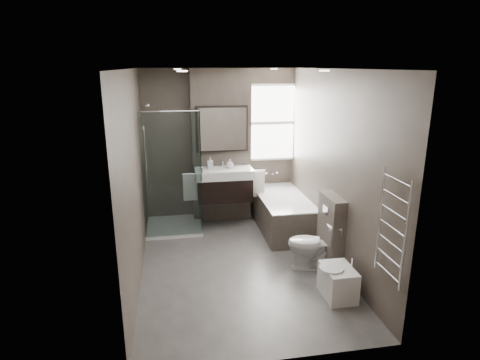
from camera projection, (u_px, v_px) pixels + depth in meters
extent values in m
cube|color=#575350|center=(238.00, 266.00, 5.53)|extent=(2.65, 3.85, 0.05)
cube|color=silver|center=(238.00, 67.00, 4.80)|extent=(2.65, 3.85, 0.05)
cube|color=#52483F|center=(220.00, 145.00, 6.98)|extent=(2.65, 0.05, 2.60)
cube|color=#52483F|center=(277.00, 232.00, 3.34)|extent=(2.65, 0.05, 2.60)
cube|color=#52483F|center=(133.00, 178.00, 4.94)|extent=(0.05, 3.85, 2.60)
cube|color=#52483F|center=(335.00, 169.00, 5.38)|extent=(0.05, 3.85, 2.60)
cube|color=#4E453D|center=(221.00, 147.00, 6.84)|extent=(1.00, 0.25, 2.60)
cube|color=black|center=(224.00, 188.00, 6.69)|extent=(0.90, 0.45, 0.38)
cube|color=white|center=(224.00, 173.00, 6.61)|extent=(0.95, 0.47, 0.15)
cylinder|color=silver|center=(223.00, 163.00, 6.74)|extent=(0.03, 0.03, 0.12)
cylinder|color=silver|center=(223.00, 160.00, 6.67)|extent=(0.02, 0.12, 0.02)
cube|color=black|center=(222.00, 129.00, 6.60)|extent=(0.86, 0.06, 0.76)
cube|color=white|center=(222.00, 129.00, 6.57)|extent=(0.80, 0.02, 0.70)
cube|color=silver|center=(190.00, 187.00, 6.56)|extent=(0.24, 0.06, 0.44)
cube|color=silver|center=(257.00, 184.00, 6.74)|extent=(0.24, 0.06, 0.44)
cube|color=white|center=(174.00, 226.00, 6.75)|extent=(0.90, 0.90, 0.06)
cube|color=white|center=(172.00, 176.00, 6.05)|extent=(0.88, 0.01, 1.94)
cube|color=white|center=(199.00, 168.00, 6.54)|extent=(0.01, 0.88, 1.94)
cylinder|color=silver|center=(145.00, 156.00, 6.34)|extent=(0.02, 0.02, 1.00)
cube|color=#4E453D|center=(282.00, 214.00, 6.64)|extent=(0.75, 1.60, 0.55)
cube|color=white|center=(283.00, 198.00, 6.56)|extent=(0.75, 1.60, 0.03)
cube|color=white|center=(283.00, 201.00, 6.58)|extent=(0.61, 1.42, 0.12)
cube|color=white|center=(271.00, 123.00, 6.99)|extent=(0.98, 0.04, 1.33)
cube|color=white|center=(272.00, 123.00, 6.96)|extent=(0.90, 0.01, 1.25)
cube|color=white|center=(272.00, 123.00, 6.96)|extent=(0.90, 0.01, 0.05)
imported|color=white|center=(313.00, 244.00, 5.34)|extent=(0.75, 0.56, 0.68)
cube|color=#4E453D|center=(331.00, 232.00, 5.34)|extent=(0.18, 0.55, 1.00)
cube|color=silver|center=(325.00, 210.00, 5.24)|extent=(0.01, 0.16, 0.11)
cube|color=white|center=(338.00, 282.00, 4.70)|extent=(0.34, 0.47, 0.37)
cylinder|color=white|center=(331.00, 269.00, 4.64)|extent=(0.28, 0.28, 0.05)
cylinder|color=silver|center=(352.00, 262.00, 4.66)|extent=(0.02, 0.02, 0.10)
cylinder|color=silver|center=(405.00, 237.00, 3.68)|extent=(0.03, 0.03, 1.10)
cylinder|color=silver|center=(380.00, 219.00, 4.12)|extent=(0.03, 0.03, 1.10)
cube|color=silver|center=(392.00, 227.00, 3.90)|extent=(0.02, 0.46, 1.00)
imported|color=white|center=(210.00, 163.00, 6.58)|extent=(0.09, 0.09, 0.19)
imported|color=white|center=(230.00, 164.00, 6.62)|extent=(0.12, 0.12, 0.15)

